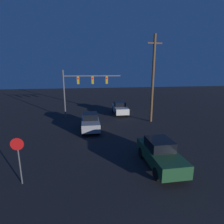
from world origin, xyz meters
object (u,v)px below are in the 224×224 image
Objects in this scene: car_mid at (90,122)px; utility_pole at (153,78)px; car_far at (120,108)px; traffic_signal_mast at (82,85)px; car_near at (160,154)px; stop_sign at (18,153)px.

utility_pole reaches higher than car_mid.
traffic_signal_mast reaches higher than car_far.
utility_pole is (7.68, -3.38, 0.82)m from traffic_signal_mast.
utility_pole is at bearing -163.94° from car_mid.
car_near is 0.59× the size of traffic_signal_mast.
stop_sign is (-3.26, -13.15, -2.35)m from traffic_signal_mast.
car_far is (0.44, 13.38, 0.00)m from car_near.
utility_pole reaches higher than car_far.
utility_pole is (7.01, 1.86, 4.05)m from car_mid.
car_far is 16.05m from stop_sign.
stop_sign reaches higher than car_near.
utility_pole is at bearing -108.35° from car_near.
car_mid is 7.24m from car_far.
car_mid is at bearing 56.07° from car_far.
car_mid is 8.31m from utility_pole.
stop_sign is at bearing 3.68° from car_near.
stop_sign is (-7.72, -0.41, 0.88)m from car_near.
car_far is 6.34m from utility_pole.
car_near is 1.64× the size of stop_sign.
stop_sign is 15.01m from utility_pole.
stop_sign reaches higher than car_far.
stop_sign is at bearing 61.21° from car_far.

